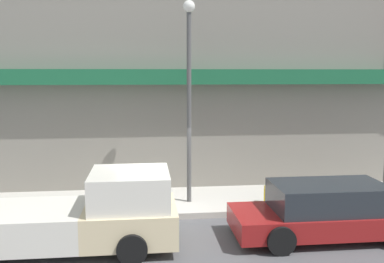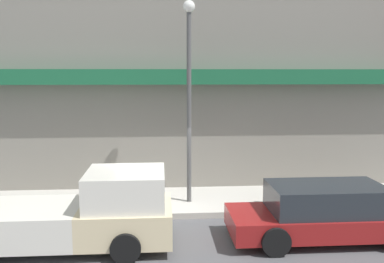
# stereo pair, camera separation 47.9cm
# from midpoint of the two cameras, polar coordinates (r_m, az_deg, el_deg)

# --- Properties ---
(ground_plane) EXTENTS (80.00, 80.00, 0.00)m
(ground_plane) POSITION_cam_midpoint_polar(r_m,az_deg,el_deg) (12.43, -3.14, -11.71)
(ground_plane) COLOR #4C4C4F
(sidewalk) EXTENTS (36.00, 2.82, 0.18)m
(sidewalk) POSITION_cam_midpoint_polar(r_m,az_deg,el_deg) (13.74, -3.26, -9.39)
(sidewalk) COLOR #B7B2A8
(sidewalk) RESTS_ON ground
(building) EXTENTS (19.80, 3.80, 11.40)m
(building) POSITION_cam_midpoint_polar(r_m,az_deg,el_deg) (16.09, -3.55, 13.28)
(building) COLOR gray
(building) RESTS_ON ground
(pickup_truck) EXTENTS (5.43, 2.22, 1.84)m
(pickup_truck) POSITION_cam_midpoint_polar(r_m,az_deg,el_deg) (10.70, -14.22, -10.69)
(pickup_truck) COLOR beige
(pickup_truck) RESTS_ON ground
(parked_car) EXTENTS (4.85, 2.01, 1.40)m
(parked_car) POSITION_cam_midpoint_polar(r_m,az_deg,el_deg) (11.42, 18.57, -10.24)
(parked_car) COLOR maroon
(parked_car) RESTS_ON ground
(fire_hydrant) EXTENTS (0.18, 0.18, 0.58)m
(fire_hydrant) POSITION_cam_midpoint_polar(r_m,az_deg,el_deg) (13.46, 11.00, -8.21)
(fire_hydrant) COLOR yellow
(fire_hydrant) RESTS_ON sidewalk
(street_lamp) EXTENTS (0.36, 0.36, 6.08)m
(street_lamp) POSITION_cam_midpoint_polar(r_m,az_deg,el_deg) (12.90, 0.67, 6.86)
(street_lamp) COLOR #4C4C4C
(street_lamp) RESTS_ON sidewalk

